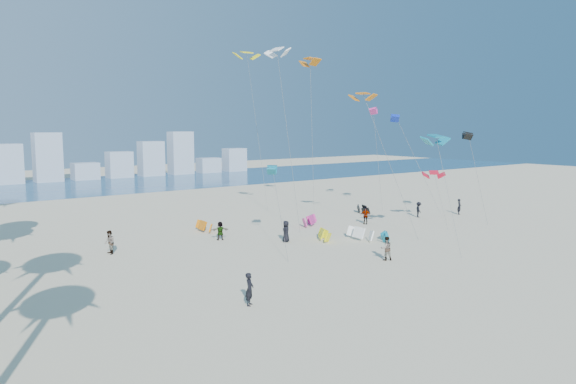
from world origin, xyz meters
TOP-DOWN VIEW (x-y plane):
  - ground at (0.00, 0.00)m, footprint 220.00×220.00m
  - ocean at (0.00, 72.00)m, footprint 220.00×220.00m
  - kitesurfer_near at (-6.59, 6.70)m, footprint 0.76×0.75m
  - kitesurfer_mid at (6.59, 9.13)m, footprint 1.03×0.95m
  - kitesurfers_far at (8.15, 20.66)m, footprint 37.22×5.37m
  - grounded_kites at (9.68, 20.25)m, footprint 20.57×15.64m
  - flying_kites at (15.89, 23.59)m, footprint 25.39×32.29m
  - distant_skyline at (-1.19, 82.00)m, footprint 85.00×3.00m

SIDE VIEW (x-z plane):
  - ground at x=0.00m, z-range 0.00..0.00m
  - ocean at x=0.00m, z-range 0.01..0.01m
  - grounded_kites at x=9.68m, z-range -0.05..0.95m
  - kitesurfers_far at x=8.15m, z-range -0.05..1.73m
  - kitesurfer_mid at x=6.59m, z-range 0.00..1.71m
  - kitesurfer_near at x=-6.59m, z-range 0.00..1.78m
  - distant_skyline at x=-1.19m, z-range -1.11..7.29m
  - flying_kites at x=15.89m, z-range 3.14..21.77m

